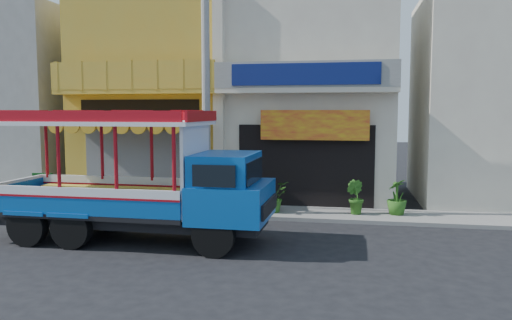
{
  "coord_description": "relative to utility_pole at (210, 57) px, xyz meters",
  "views": [
    {
      "loc": [
        3.48,
        -11.92,
        3.34
      ],
      "look_at": [
        0.75,
        2.5,
        1.92
      ],
      "focal_mm": 35.0,
      "sensor_mm": 36.0,
      "label": 1
    }
  ],
  "objects": [
    {
      "name": "shophouse_left",
      "position": [
        -3.15,
        4.66,
        -0.92
      ],
      "size": [
        6.0,
        7.5,
        8.24
      ],
      "color": "gold",
      "rests_on": "ground"
    },
    {
      "name": "potted_plant_c",
      "position": [
        5.81,
        0.79,
        -4.35
      ],
      "size": [
        0.86,
        0.86,
        1.12
      ],
      "primitive_type": "imported",
      "rotation": [
        0.0,
        0.0,
        4.17
      ],
      "color": "#2B601B",
      "rests_on": "sidewalk"
    },
    {
      "name": "potted_plant_b",
      "position": [
        4.51,
        0.66,
        -4.38
      ],
      "size": [
        0.75,
        0.75,
        1.07
      ],
      "primitive_type": "imported",
      "rotation": [
        0.0,
        0.0,
        2.33
      ],
      "color": "#2B601B",
      "rests_on": "sidewalk"
    },
    {
      "name": "potted_plant_a",
      "position": [
        1.94,
        0.46,
        -4.42
      ],
      "size": [
        1.15,
        1.17,
        0.99
      ],
      "primitive_type": "imported",
      "rotation": [
        0.0,
        0.0,
        0.94
      ],
      "color": "#2B601B",
      "rests_on": "sidewalk"
    },
    {
      "name": "ground",
      "position": [
        0.85,
        -3.3,
        -5.03
      ],
      "size": [
        90.0,
        90.0,
        0.0
      ],
      "primitive_type": "plane",
      "color": "black",
      "rests_on": "ground"
    },
    {
      "name": "songthaew_truck",
      "position": [
        -0.61,
        -3.39,
        -3.41
      ],
      "size": [
        7.25,
        2.53,
        3.37
      ],
      "color": "black",
      "rests_on": "ground"
    },
    {
      "name": "utility_pole",
      "position": [
        0.0,
        0.0,
        0.0
      ],
      "size": [
        28.0,
        0.26,
        9.0
      ],
      "color": "gray",
      "rests_on": "ground"
    },
    {
      "name": "green_sign",
      "position": [
        -6.22,
        0.36,
        -4.46
      ],
      "size": [
        0.71,
        0.39,
        1.09
      ],
      "color": "black",
      "rests_on": "sidewalk"
    },
    {
      "name": "party_pilaster",
      "position": [
        -0.15,
        1.55,
        -1.03
      ],
      "size": [
        0.35,
        0.3,
        8.0
      ],
      "primitive_type": "cube",
      "color": "beige",
      "rests_on": "ground"
    },
    {
      "name": "filler_building_left",
      "position": [
        -10.15,
        4.7,
        -1.23
      ],
      "size": [
        6.0,
        6.0,
        7.6
      ],
      "primitive_type": "cube",
      "color": "gray",
      "rests_on": "ground"
    },
    {
      "name": "filler_building_right",
      "position": [
        9.85,
        4.7,
        -1.23
      ],
      "size": [
        6.0,
        6.0,
        7.6
      ],
      "primitive_type": "cube",
      "color": "beige",
      "rests_on": "ground"
    },
    {
      "name": "sidewalk",
      "position": [
        0.85,
        0.7,
        -4.97
      ],
      "size": [
        30.0,
        2.0,
        0.12
      ],
      "primitive_type": "cube",
      "color": "slate",
      "rests_on": "ground"
    },
    {
      "name": "shophouse_right",
      "position": [
        2.85,
        4.66,
        -0.93
      ],
      "size": [
        6.0,
        6.75,
        8.24
      ],
      "color": "beige",
      "rests_on": "ground"
    }
  ]
}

